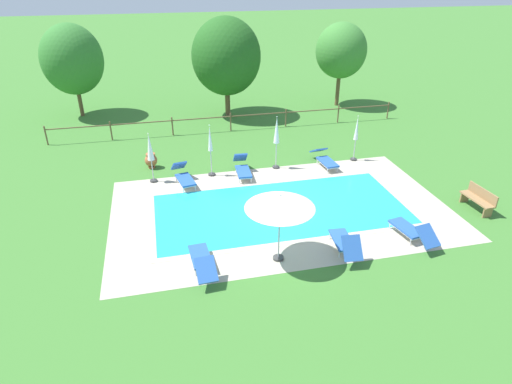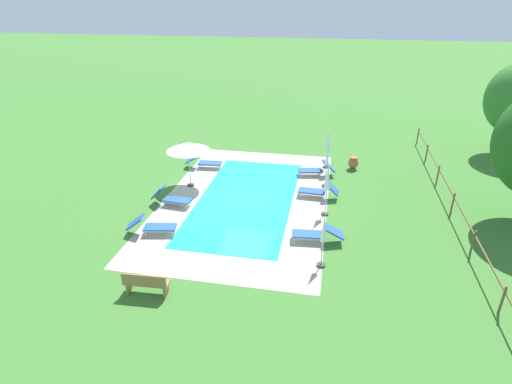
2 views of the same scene
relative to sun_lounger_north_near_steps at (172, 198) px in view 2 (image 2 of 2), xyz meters
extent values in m
plane|color=#3D752D|center=(-1.26, 3.28, -0.39)|extent=(160.00, 160.00, 0.00)
cube|color=#B2A893|center=(-1.26, 3.28, -0.39)|extent=(13.04, 7.79, 0.01)
cube|color=#23A8C1|center=(-1.26, 3.28, -0.38)|extent=(9.72, 4.46, 0.01)
cube|color=#C0B59F|center=(-1.26, 5.63, -0.38)|extent=(10.20, 0.24, 0.01)
cube|color=#C0B59F|center=(-1.26, 0.93, -0.38)|extent=(10.20, 0.24, 0.01)
cube|color=#C0B59F|center=(3.72, 3.28, -0.38)|extent=(0.24, 4.46, 0.01)
cube|color=#C0B59F|center=(-6.23, 3.28, -0.38)|extent=(0.24, 4.46, 0.01)
cube|color=#2856A8|center=(0.03, 0.27, -0.07)|extent=(0.72, 1.35, 0.07)
cube|color=#2856A8|center=(-0.06, -0.66, 0.23)|extent=(0.66, 0.68, 0.66)
cube|color=silver|center=(0.03, 0.27, -0.13)|extent=(0.69, 1.32, 0.04)
cylinder|color=silver|center=(-0.17, 0.85, -0.25)|extent=(0.04, 0.04, 0.28)
cylinder|color=silver|center=(0.33, 0.80, -0.25)|extent=(0.04, 0.04, 0.28)
cylinder|color=silver|center=(-0.28, -0.25, -0.25)|extent=(0.04, 0.04, 0.28)
cylinder|color=silver|center=(0.23, -0.30, -0.25)|extent=(0.04, 0.04, 0.28)
cube|color=#2856A8|center=(2.53, 0.46, -0.07)|extent=(0.82, 1.38, 0.07)
cube|color=#2856A8|center=(2.70, -0.51, 0.17)|extent=(0.72, 0.81, 0.55)
cube|color=silver|center=(2.53, 0.46, -0.13)|extent=(0.78, 1.35, 0.04)
cylinder|color=silver|center=(2.18, 0.96, -0.25)|extent=(0.04, 0.04, 0.28)
cylinder|color=silver|center=(2.68, 1.05, -0.25)|extent=(0.04, 0.04, 0.28)
cylinder|color=silver|center=(2.37, -0.13, -0.25)|extent=(0.04, 0.04, 0.28)
cylinder|color=silver|center=(2.88, -0.04, -0.25)|extent=(0.04, 0.04, 0.28)
cube|color=#2856A8|center=(-2.12, 6.37, -0.07)|extent=(0.66, 1.33, 0.07)
cube|color=#2856A8|center=(-2.07, 7.33, 0.21)|extent=(0.63, 0.70, 0.62)
cube|color=silver|center=(-2.12, 6.37, -0.13)|extent=(0.63, 1.30, 0.04)
cylinder|color=silver|center=(-1.89, 5.80, -0.25)|extent=(0.04, 0.04, 0.28)
cylinder|color=silver|center=(-2.40, 5.83, -0.25)|extent=(0.04, 0.04, 0.28)
cylinder|color=silver|center=(-1.84, 6.90, -0.25)|extent=(0.04, 0.04, 0.28)
cylinder|color=silver|center=(-2.35, 6.93, -0.25)|extent=(0.04, 0.04, 0.28)
cube|color=#2856A8|center=(1.94, 6.51, -0.07)|extent=(0.71, 1.35, 0.07)
cube|color=#2856A8|center=(1.86, 7.53, 0.12)|extent=(0.66, 0.82, 0.45)
cube|color=silver|center=(1.94, 6.51, -0.13)|extent=(0.68, 1.32, 0.04)
cylinder|color=silver|center=(2.24, 5.98, -0.25)|extent=(0.04, 0.04, 0.28)
cylinder|color=silver|center=(1.74, 5.94, -0.25)|extent=(0.04, 0.04, 0.28)
cylinder|color=silver|center=(2.15, 7.08, -0.25)|extent=(0.04, 0.04, 0.28)
cylinder|color=silver|center=(1.64, 7.04, -0.25)|extent=(0.04, 0.04, 0.28)
cube|color=#2856A8|center=(-4.73, 6.11, -0.07)|extent=(0.84, 1.39, 0.07)
cube|color=#2856A8|center=(-4.92, 7.07, 0.19)|extent=(0.72, 0.80, 0.59)
cube|color=silver|center=(-4.73, 6.11, -0.13)|extent=(0.81, 1.36, 0.04)
cylinder|color=silver|center=(-4.37, 5.62, -0.25)|extent=(0.04, 0.04, 0.28)
cylinder|color=silver|center=(-4.87, 5.52, -0.25)|extent=(0.04, 0.04, 0.28)
cylinder|color=silver|center=(-4.58, 6.70, -0.25)|extent=(0.04, 0.04, 0.28)
cylinder|color=silver|center=(-5.08, 6.60, -0.25)|extent=(0.04, 0.04, 0.28)
cube|color=#2856A8|center=(-4.74, 0.44, -0.07)|extent=(0.68, 1.34, 0.07)
cube|color=#2856A8|center=(-4.68, -0.58, 0.14)|extent=(0.65, 0.80, 0.48)
cube|color=silver|center=(-4.74, 0.44, -0.13)|extent=(0.65, 1.31, 0.04)
cylinder|color=silver|center=(-5.03, 0.97, -0.25)|extent=(0.04, 0.04, 0.28)
cylinder|color=silver|center=(-4.52, 1.00, -0.25)|extent=(0.04, 0.04, 0.28)
cylinder|color=silver|center=(-4.96, -0.13, -0.25)|extent=(0.04, 0.04, 0.28)
cylinder|color=silver|center=(-4.45, -0.10, -0.25)|extent=(0.04, 0.04, 0.28)
cylinder|color=#383838|center=(-2.24, 0.13, -0.35)|extent=(0.36, 0.36, 0.08)
cylinder|color=#B2B5B7|center=(-2.24, 0.13, 0.78)|extent=(0.04, 0.04, 2.34)
cone|color=white|center=(-2.24, 0.13, 1.76)|extent=(2.19, 2.19, 0.43)
sphere|color=white|center=(-2.24, 0.13, 1.99)|extent=(0.06, 0.06, 0.06)
cylinder|color=#383838|center=(-0.41, 7.08, -0.35)|extent=(0.32, 0.32, 0.08)
cylinder|color=#B2B5B7|center=(-0.41, 7.08, 0.24)|extent=(0.04, 0.04, 1.27)
cone|color=white|center=(-0.41, 7.08, 1.49)|extent=(0.27, 0.27, 1.22)
sphere|color=white|center=(-0.41, 7.08, 2.11)|extent=(0.05, 0.05, 0.05)
cylinder|color=#383838|center=(-3.47, 6.97, -0.35)|extent=(0.32, 0.32, 0.08)
cylinder|color=#B2B5B7|center=(-3.47, 6.97, 0.22)|extent=(0.04, 0.04, 1.21)
cone|color=white|center=(-3.47, 6.97, 1.40)|extent=(0.20, 0.20, 1.16)
sphere|color=white|center=(-3.47, 6.97, 2.00)|extent=(0.05, 0.05, 0.05)
cylinder|color=#383838|center=(-6.07, 6.90, -0.35)|extent=(0.32, 0.32, 0.08)
cylinder|color=#B2B5B7|center=(-6.07, 6.90, 0.14)|extent=(0.04, 0.04, 1.05)
cone|color=white|center=(-6.07, 6.90, 1.25)|extent=(0.30, 0.30, 1.17)
sphere|color=white|center=(-6.07, 6.90, 1.85)|extent=(0.05, 0.05, 0.05)
cylinder|color=#383838|center=(3.55, 7.11, -0.35)|extent=(0.32, 0.32, 0.08)
cylinder|color=#B2B5B7|center=(3.55, 7.11, 0.15)|extent=(0.04, 0.04, 1.08)
cone|color=white|center=(3.55, 7.11, 1.26)|extent=(0.21, 0.21, 1.14)
sphere|color=white|center=(3.55, 7.11, 1.85)|extent=(0.05, 0.05, 0.05)
cube|color=#937047|center=(6.17, 1.53, 0.05)|extent=(0.51, 1.52, 0.06)
cube|color=#937047|center=(6.37, 1.54, 0.28)|extent=(0.12, 1.50, 0.40)
cube|color=#937047|center=(6.20, 0.89, -0.18)|extent=(0.40, 0.08, 0.41)
cube|color=#937047|center=(6.14, 2.16, -0.18)|extent=(0.40, 0.08, 0.41)
cylinder|color=#A85B38|center=(-6.13, 8.43, -0.35)|extent=(0.32, 0.32, 0.08)
ellipsoid|color=#A85B38|center=(-6.13, 8.43, 0.00)|extent=(0.58, 0.58, 0.61)
cylinder|color=#A85B38|center=(-6.13, 8.43, 0.30)|extent=(0.43, 0.43, 0.06)
cylinder|color=brown|center=(-11.46, 12.68, 0.14)|extent=(0.08, 0.08, 1.05)
cylinder|color=brown|center=(-8.16, 12.68, 0.14)|extent=(0.08, 0.08, 1.05)
cylinder|color=brown|center=(-4.87, 12.68, 0.14)|extent=(0.08, 0.08, 1.05)
cylinder|color=brown|center=(-1.57, 12.68, 0.14)|extent=(0.08, 0.08, 1.05)
cylinder|color=brown|center=(1.73, 12.68, 0.14)|extent=(0.08, 0.08, 1.05)
cylinder|color=brown|center=(5.03, 12.68, 0.14)|extent=(0.08, 0.08, 1.05)
cube|color=brown|center=(-1.57, 12.68, 0.46)|extent=(19.79, 0.05, 0.05)
cylinder|color=brown|center=(-10.25, 17.60, 0.57)|extent=(0.24, 0.24, 1.92)
camera|label=1|loc=(-5.58, -10.98, 8.16)|focal=30.54mm
camera|label=2|loc=(16.31, 7.14, 8.64)|focal=29.13mm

